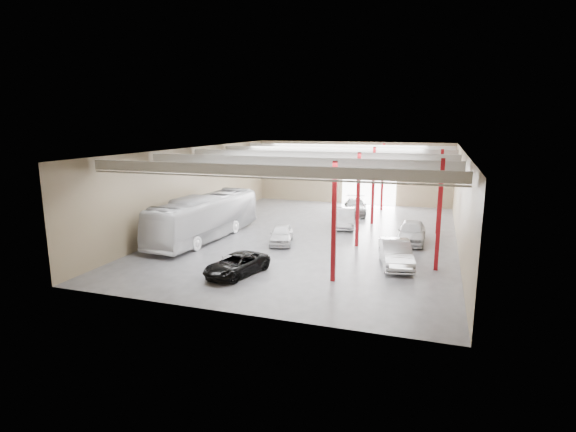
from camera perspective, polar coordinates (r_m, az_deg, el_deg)
The scene contains 8 objects.
depot_shell at distance 36.39m, azimuth 3.90°, elevation 5.26°, with size 22.12×32.12×7.06m.
coach_bus at distance 36.20m, azimuth -10.49°, elevation -0.14°, with size 2.92×12.49×3.48m, color white.
black_sedan at distance 27.58m, azimuth -6.54°, elevation -6.13°, with size 2.12×4.61×1.28m, color black.
car_row_a at distance 34.43m, azimuth -0.85°, elevation -2.32°, with size 1.66×4.14×1.41m, color silver.
car_row_b at distance 40.02m, azimuth 7.19°, elevation -0.25°, with size 1.74×4.98×1.64m, color silver.
car_row_c at distance 45.86m, azimuth 8.53°, elevation 1.22°, with size 2.23×5.48×1.59m, color slate.
car_right_near at distance 29.78m, azimuth 13.51°, elevation -4.65°, with size 1.77×5.06×1.67m, color #B5B5BA.
car_right_far at distance 35.80m, azimuth 15.42°, elevation -1.96°, with size 2.01×4.99×1.70m, color silver.
Camera 1 is at (9.23, -34.51, 9.07)m, focal length 28.00 mm.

